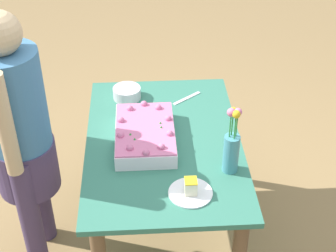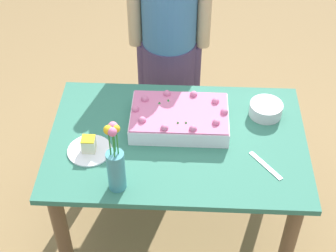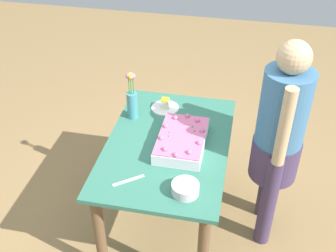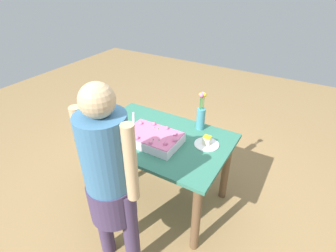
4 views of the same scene
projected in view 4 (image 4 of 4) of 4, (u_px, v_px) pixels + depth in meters
name	position (u px, v px, depth m)	size (l,w,h in m)	color
ground_plane	(161.00, 196.00, 2.64)	(8.00, 8.00, 0.00)	#96764A
dining_table	(160.00, 149.00, 2.33)	(1.21, 0.80, 0.72)	#34745F
sheet_cake	(153.00, 138.00, 2.17)	(0.46, 0.30, 0.11)	white
serving_plate_with_slice	(207.00, 143.00, 2.15)	(0.20, 0.20, 0.08)	white
cake_knife	(133.00, 117.00, 2.54)	(0.20, 0.02, 0.00)	silver
flower_vase	(201.00, 115.00, 2.30)	(0.08, 0.08, 0.35)	teal
fruit_bowl	(106.00, 130.00, 2.29)	(0.16, 0.16, 0.07)	silver
person_standing	(109.00, 177.00, 1.65)	(0.45, 0.31, 1.49)	#433456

